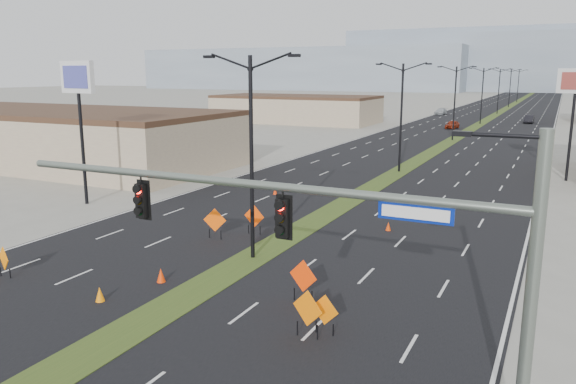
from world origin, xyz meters
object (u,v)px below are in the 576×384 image
at_px(streetlight_6, 518,85).
at_px(streetlight_4, 499,90).
at_px(streetlight_1, 401,114).
at_px(streetlight_5, 510,87).
at_px(streetlight_0, 251,152).
at_px(streetlight_3, 482,94).
at_px(car_mid, 529,119).
at_px(pole_sign_west, 78,88).
at_px(signal_mast, 345,241).
at_px(construction_sign_0, 4,260).
at_px(construction_sign_1, 215,221).
at_px(cone_3, 275,191).
at_px(construction_sign_5, 307,310).
at_px(car_far, 441,111).
at_px(cone_1, 161,275).
at_px(cone_0, 100,294).
at_px(cone_2, 388,226).
at_px(construction_sign_3, 325,311).
at_px(car_left, 452,125).
at_px(streetlight_2, 455,101).
at_px(construction_sign_2, 254,217).
at_px(pole_sign_east_near, 575,90).
at_px(construction_sign_4, 303,277).

bearing_deg(streetlight_6, streetlight_4, -90.00).
distance_m(streetlight_1, streetlight_5, 112.00).
relative_size(streetlight_0, streetlight_3, 1.00).
distance_m(streetlight_0, car_mid, 90.19).
bearing_deg(pole_sign_west, signal_mast, -22.79).
bearing_deg(construction_sign_0, streetlight_4, 105.66).
relative_size(streetlight_1, construction_sign_1, 5.67).
distance_m(streetlight_5, cone_3, 126.35).
bearing_deg(streetlight_1, construction_sign_5, -80.14).
distance_m(car_far, cone_1, 109.95).
xyz_separation_m(streetlight_3, construction_sign_0, (-8.83, -91.38, -4.56)).
distance_m(streetlight_3, construction_sign_5, 91.07).
bearing_deg(construction_sign_1, cone_0, -100.46).
bearing_deg(streetlight_3, cone_2, -86.42).
relative_size(streetlight_1, construction_sign_3, 6.64).
xyz_separation_m(car_mid, construction_sign_1, (-11.44, -87.77, 0.31)).
relative_size(signal_mast, construction_sign_5, 9.18).
bearing_deg(cone_1, construction_sign_3, -10.10).
height_order(construction_sign_3, construction_sign_5, construction_sign_5).
bearing_deg(cone_3, construction_sign_1, -78.81).
bearing_deg(car_mid, construction_sign_5, -89.81).
xyz_separation_m(streetlight_3, streetlight_4, (0.00, 28.00, 0.00)).
height_order(car_left, cone_2, car_left).
height_order(signal_mast, car_left, signal_mast).
xyz_separation_m(streetlight_2, construction_sign_2, (-2.00, -52.29, -4.39)).
relative_size(cone_1, cone_3, 1.18).
height_order(streetlight_0, streetlight_2, same).
xyz_separation_m(streetlight_4, construction_sign_0, (-8.83, -119.38, -4.56)).
relative_size(streetlight_3, pole_sign_east_near, 1.05).
bearing_deg(car_far, car_left, -70.41).
bearing_deg(streetlight_6, car_far, -100.01).
distance_m(construction_sign_2, cone_0, 11.34).
height_order(construction_sign_5, cone_1, construction_sign_5).
bearing_deg(streetlight_2, cone_0, -92.61).
bearing_deg(car_left, car_far, 110.46).
xyz_separation_m(construction_sign_0, construction_sign_5, (14.87, 0.62, 0.19)).
bearing_deg(construction_sign_2, construction_sign_5, -49.85).
height_order(streetlight_0, streetlight_3, same).
bearing_deg(construction_sign_4, streetlight_5, 104.78).
bearing_deg(cone_2, cone_3, 150.57).
distance_m(streetlight_0, construction_sign_0, 12.38).
distance_m(streetlight_1, car_left, 45.30).
bearing_deg(construction_sign_0, streetlight_5, 106.46).
height_order(streetlight_5, cone_2, streetlight_5).
bearing_deg(cone_3, construction_sign_5, -59.96).
bearing_deg(streetlight_4, cone_1, -90.99).
xyz_separation_m(construction_sign_1, cone_3, (-2.36, 11.94, -0.77)).
distance_m(streetlight_0, cone_3, 15.95).
relative_size(streetlight_2, streetlight_4, 1.00).
relative_size(streetlight_3, construction_sign_1, 5.67).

